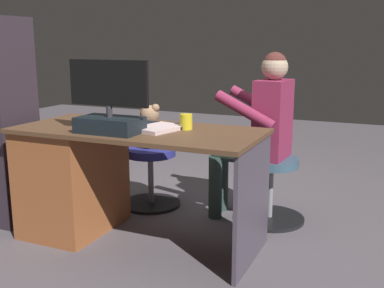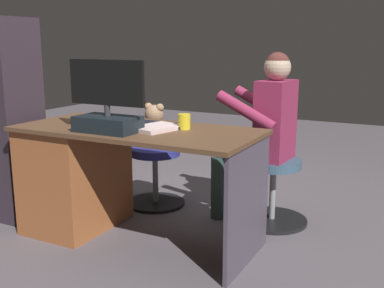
# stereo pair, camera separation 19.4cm
# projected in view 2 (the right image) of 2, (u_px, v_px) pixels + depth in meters

# --- Properties ---
(ground_plane) EXTENTS (10.00, 10.00, 0.00)m
(ground_plane) POSITION_uv_depth(u_px,v_px,m) (165.00, 222.00, 3.35)
(ground_plane) COLOR #5D565D
(desk) EXTENTS (1.55, 0.71, 0.75)m
(desk) POSITION_uv_depth(u_px,v_px,m) (88.00, 173.00, 3.17)
(desk) COLOR brown
(desk) RESTS_ON ground_plane
(monitor) EXTENTS (0.52, 0.22, 0.43)m
(monitor) POSITION_uv_depth(u_px,v_px,m) (107.00, 111.00, 2.76)
(monitor) COLOR black
(monitor) RESTS_ON desk
(keyboard) EXTENTS (0.42, 0.14, 0.02)m
(keyboard) POSITION_uv_depth(u_px,v_px,m) (156.00, 124.00, 2.98)
(keyboard) COLOR black
(keyboard) RESTS_ON desk
(computer_mouse) EXTENTS (0.06, 0.10, 0.04)m
(computer_mouse) POSITION_uv_depth(u_px,v_px,m) (113.00, 120.00, 3.11)
(computer_mouse) COLOR black
(computer_mouse) RESTS_ON desk
(cup) EXTENTS (0.08, 0.08, 0.10)m
(cup) POSITION_uv_depth(u_px,v_px,m) (184.00, 122.00, 2.85)
(cup) COLOR yellow
(cup) RESTS_ON desk
(tv_remote) EXTENTS (0.11, 0.15, 0.02)m
(tv_remote) POSITION_uv_depth(u_px,v_px,m) (96.00, 121.00, 3.10)
(tv_remote) COLOR black
(tv_remote) RESTS_ON desk
(notebook_binder) EXTENTS (0.29, 0.35, 0.02)m
(notebook_binder) POSITION_uv_depth(u_px,v_px,m) (157.00, 128.00, 2.85)
(notebook_binder) COLOR beige
(notebook_binder) RESTS_ON desk
(office_chair_teddy) EXTENTS (0.46, 0.46, 0.47)m
(office_chair_teddy) POSITION_uv_depth(u_px,v_px,m) (155.00, 171.00, 3.67)
(office_chair_teddy) COLOR black
(office_chair_teddy) RESTS_ON ground_plane
(teddy_bear) EXTENTS (0.25, 0.25, 0.35)m
(teddy_bear) POSITION_uv_depth(u_px,v_px,m) (155.00, 128.00, 3.60)
(teddy_bear) COLOR #9D7858
(teddy_bear) RESTS_ON office_chair_teddy
(visitor_chair) EXTENTS (0.51, 0.51, 0.47)m
(visitor_chair) POSITION_uv_depth(u_px,v_px,m) (273.00, 187.00, 3.31)
(visitor_chair) COLOR black
(visitor_chair) RESTS_ON ground_plane
(person) EXTENTS (0.55, 0.50, 1.21)m
(person) POSITION_uv_depth(u_px,v_px,m) (263.00, 125.00, 3.24)
(person) COLOR #8E284B
(person) RESTS_ON ground_plane
(equipment_rack) EXTENTS (0.44, 0.36, 1.44)m
(equipment_rack) POSITION_uv_depth(u_px,v_px,m) (5.00, 120.00, 3.36)
(equipment_rack) COLOR #312730
(equipment_rack) RESTS_ON ground_plane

